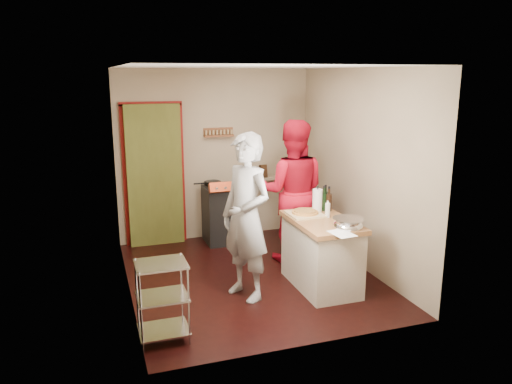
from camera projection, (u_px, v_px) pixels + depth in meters
floor at (251, 276)px, 6.37m from camera, size 3.50×3.50×0.00m
back_wall at (174, 168)px, 7.55m from camera, size 3.00×0.44×2.60m
left_wall at (124, 185)px, 5.60m from camera, size 0.04×3.50×2.60m
right_wall at (359, 169)px, 6.54m from camera, size 0.04×3.50×2.60m
ceiling at (250, 66)px, 5.76m from camera, size 3.00×3.50×0.02m
stove at (225, 213)px, 7.59m from camera, size 0.60×0.63×1.00m
wire_shelving at (162, 297)px, 4.76m from camera, size 0.48×0.40×0.80m
island at (322, 251)px, 5.97m from camera, size 0.66×1.27×1.15m
person_stripe at (246, 217)px, 5.59m from camera, size 0.71×0.82×1.90m
person_red at (292, 191)px, 6.76m from camera, size 1.15×1.05×1.94m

